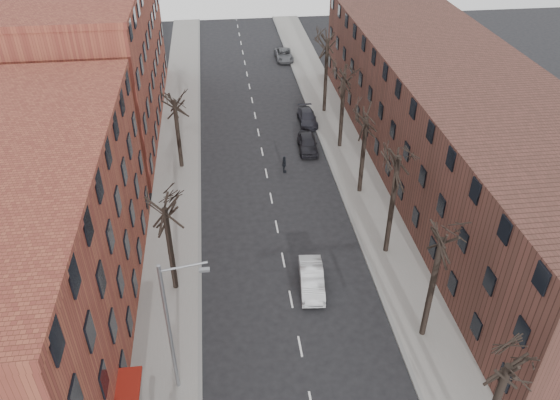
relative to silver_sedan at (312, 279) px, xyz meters
name	(u,v)px	position (x,y,z in m)	size (l,w,h in m)	color
sidewalk_left	(178,161)	(-9.54, 18.03, -0.66)	(4.00, 90.00, 0.15)	gray
sidewalk_right	(346,151)	(6.46, 18.03, -0.66)	(4.00, 90.00, 0.15)	gray
building_left_near	(10,260)	(-17.54, -1.97, 5.27)	(12.00, 26.00, 12.00)	brown
building_left_far	(91,59)	(-17.54, 27.03, 6.27)	(12.00, 28.00, 14.00)	brown
building_right	(455,123)	(14.46, 13.03, 4.27)	(12.00, 50.00, 10.00)	#502C25
tree_right_b	(422,334)	(6.06, -4.97, -0.73)	(5.20, 5.20, 10.80)	black
tree_right_c	(385,252)	(6.06, 3.03, -0.73)	(5.20, 5.20, 11.60)	black
tree_right_d	(359,192)	(6.06, 11.03, -0.73)	(5.20, 5.20, 10.00)	black
tree_right_e	(339,147)	(6.06, 19.03, -0.73)	(5.20, 5.20, 10.80)	black
tree_right_f	(324,112)	(6.06, 27.03, -0.73)	(5.20, 5.20, 11.60)	black
tree_left_a	(176,288)	(-9.14, 1.03, -0.73)	(5.20, 5.20, 9.50)	black
tree_left_b	(182,167)	(-9.14, 17.03, -0.73)	(5.20, 5.20, 9.50)	black
streetlight	(172,324)	(-8.57, -6.97, 4.28)	(2.45, 0.22, 9.03)	slate
silver_sedan	(312,279)	(0.00, 0.00, 0.00)	(1.55, 4.44, 1.46)	silver
parked_car_near	(308,143)	(2.85, 18.84, 0.01)	(1.75, 4.36, 1.49)	black
parked_car_mid	(307,117)	(3.76, 24.54, -0.09)	(1.80, 4.44, 1.29)	#22212A
parked_car_far	(284,55)	(3.76, 43.51, -0.08)	(2.17, 4.71, 1.31)	#4E5055
pedestrian_crossing	(284,164)	(0.09, 15.04, 0.08)	(0.95, 0.39, 1.62)	black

